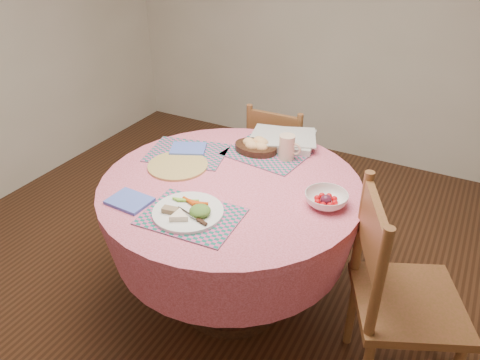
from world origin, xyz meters
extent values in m
plane|color=#331C0F|center=(0.00, 0.00, 0.00)|extent=(4.00, 4.00, 0.00)
cylinder|color=pink|center=(0.00, 0.00, 0.73)|extent=(1.24, 1.24, 0.04)
cone|color=pink|center=(0.00, 0.00, 0.56)|extent=(1.24, 1.24, 0.30)
cylinder|color=black|center=(0.00, 0.00, 0.22)|extent=(0.14, 0.14, 0.44)
cylinder|color=black|center=(0.00, 0.00, 0.03)|extent=(0.56, 0.56, 0.06)
cube|color=brown|center=(0.88, -0.08, 0.46)|extent=(0.58, 0.59, 0.04)
cylinder|color=brown|center=(0.96, 0.16, 0.23)|extent=(0.05, 0.05, 0.46)
cylinder|color=brown|center=(0.64, 0.02, 0.23)|extent=(0.05, 0.05, 0.46)
cylinder|color=brown|center=(0.78, -0.32, 0.71)|extent=(0.05, 0.05, 0.51)
cylinder|color=brown|center=(0.62, 0.01, 0.71)|extent=(0.05, 0.05, 0.51)
cube|color=brown|center=(0.70, -0.16, 0.82)|extent=(0.18, 0.35, 0.25)
cube|color=brown|center=(-0.10, 0.87, 0.40)|extent=(0.40, 0.39, 0.04)
cylinder|color=brown|center=(0.05, 1.03, 0.20)|extent=(0.04, 0.04, 0.40)
cylinder|color=brown|center=(-0.27, 1.02, 0.20)|extent=(0.04, 0.04, 0.40)
cylinder|color=brown|center=(0.06, 0.73, 0.20)|extent=(0.04, 0.04, 0.40)
cylinder|color=brown|center=(-0.26, 0.72, 0.20)|extent=(0.04, 0.04, 0.40)
cylinder|color=brown|center=(0.06, 0.71, 0.62)|extent=(0.04, 0.04, 0.45)
cylinder|color=brown|center=(-0.26, 0.70, 0.62)|extent=(0.04, 0.04, 0.45)
cube|color=brown|center=(-0.10, 0.70, 0.71)|extent=(0.32, 0.04, 0.21)
cube|color=#116454|center=(-0.01, -0.32, 0.75)|extent=(0.42, 0.32, 0.01)
cube|color=#116454|center=(-0.35, 0.16, 0.75)|extent=(0.46, 0.38, 0.01)
cube|color=#116454|center=(0.02, 0.34, 0.75)|extent=(0.43, 0.35, 0.01)
cylinder|color=#A68B47|center=(-0.31, 0.01, 0.76)|extent=(0.30, 0.30, 0.01)
cube|color=#4F67CB|center=(-0.31, -0.35, 0.76)|extent=(0.19, 0.15, 0.01)
cube|color=#4F67CB|center=(-0.36, 0.18, 0.76)|extent=(0.22, 0.20, 0.01)
cylinder|color=white|center=(-0.03, -0.31, 0.76)|extent=(0.30, 0.30, 0.01)
ellipsoid|color=#22571E|center=(0.03, -0.32, 0.79)|extent=(0.10, 0.10, 0.04)
cylinder|color=#FFE9CC|center=(-0.04, -0.37, 0.78)|extent=(0.12, 0.12, 0.02)
cube|color=olive|center=(-0.10, -0.34, 0.78)|extent=(0.07, 0.05, 0.02)
cube|color=silver|center=(-0.01, -0.34, 0.77)|extent=(0.15, 0.05, 0.00)
cylinder|color=black|center=(-0.04, 0.34, 0.77)|extent=(0.23, 0.23, 0.03)
ellipsoid|color=#E2A773|center=(-0.08, 0.34, 0.81)|extent=(0.07, 0.06, 0.05)
ellipsoid|color=#E2A773|center=(-0.02, 0.37, 0.81)|extent=(0.07, 0.06, 0.05)
ellipsoid|color=#E2A773|center=(0.00, 0.32, 0.81)|extent=(0.07, 0.06, 0.05)
ellipsoid|color=#E2A773|center=(-0.05, 0.31, 0.81)|extent=(0.07, 0.06, 0.05)
ellipsoid|color=#E2A773|center=(-0.04, 0.38, 0.81)|extent=(0.07, 0.06, 0.05)
cylinder|color=beige|center=(0.14, 0.34, 0.82)|extent=(0.08, 0.08, 0.13)
torus|color=beige|center=(0.18, 0.34, 0.82)|extent=(0.07, 0.01, 0.07)
imported|color=white|center=(0.46, 0.03, 0.78)|extent=(0.20, 0.20, 0.06)
sphere|color=red|center=(0.50, 0.03, 0.77)|extent=(0.03, 0.03, 0.03)
sphere|color=red|center=(0.48, 0.06, 0.77)|extent=(0.03, 0.03, 0.03)
sphere|color=red|center=(0.46, 0.07, 0.77)|extent=(0.03, 0.03, 0.03)
sphere|color=red|center=(0.43, 0.06, 0.77)|extent=(0.03, 0.03, 0.03)
sphere|color=red|center=(0.42, 0.03, 0.77)|extent=(0.03, 0.03, 0.03)
sphere|color=red|center=(0.43, 0.00, 0.77)|extent=(0.03, 0.03, 0.03)
sphere|color=red|center=(0.46, -0.01, 0.77)|extent=(0.03, 0.03, 0.03)
sphere|color=red|center=(0.48, 0.00, 0.77)|extent=(0.03, 0.03, 0.03)
sphere|color=#4B152B|center=(0.46, 0.03, 0.78)|extent=(0.05, 0.05, 0.05)
cube|color=silver|center=(0.05, 0.50, 0.77)|extent=(0.39, 0.34, 0.03)
cube|color=silver|center=(0.07, 0.50, 0.80)|extent=(0.39, 0.35, 0.01)
camera|label=1|loc=(0.92, -1.64, 1.88)|focal=35.00mm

